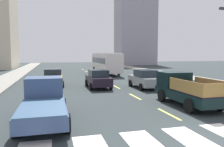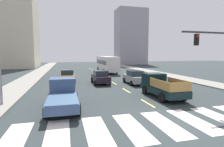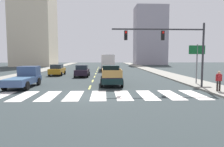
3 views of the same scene
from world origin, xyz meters
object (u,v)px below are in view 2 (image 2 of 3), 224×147
(sedan_mid, at_px, (67,76))
(streetlight_left, at_px, (0,37))
(city_bus, at_px, (107,63))
(pickup_stakebed, at_px, (160,86))
(pickup_dark, at_px, (63,95))
(sedan_near_right, at_px, (135,77))
(sedan_near_left, at_px, (100,77))

(sedan_mid, distance_m, streetlight_left, 12.12)
(city_bus, distance_m, streetlight_left, 25.41)
(pickup_stakebed, distance_m, city_bus, 21.87)
(pickup_stakebed, bearing_deg, pickup_dark, -169.35)
(pickup_dark, bearing_deg, sedan_near_right, 46.01)
(pickup_dark, xyz_separation_m, sedan_mid, (0.42, 11.77, -0.06))
(streetlight_left, bearing_deg, sedan_near_right, 27.85)
(city_bus, xyz_separation_m, sedan_near_right, (0.20, -14.99, -1.09))
(city_bus, height_order, sedan_near_left, city_bus)
(pickup_dark, distance_m, city_bus, 24.68)
(pickup_stakebed, distance_m, sedan_near_right, 6.86)
(pickup_dark, xyz_separation_m, sedan_near_right, (8.72, 8.15, -0.06))
(sedan_near_left, bearing_deg, streetlight_left, -134.23)
(sedan_near_left, bearing_deg, city_bus, 76.55)
(pickup_dark, relative_size, city_bus, 0.48)
(city_bus, distance_m, sedan_near_left, 14.27)
(city_bus, xyz_separation_m, sedan_near_left, (-3.97, -13.66, -1.09))
(city_bus, height_order, streetlight_left, streetlight_left)
(streetlight_left, bearing_deg, sedan_near_left, 43.01)
(pickup_dark, bearing_deg, city_bus, 72.74)
(pickup_stakebed, bearing_deg, city_bus, 91.80)
(sedan_near_right, xyz_separation_m, sedan_near_left, (-4.17, 1.33, 0.00))
(sedan_near_left, bearing_deg, sedan_near_right, -14.91)
(sedan_mid, relative_size, sedan_near_left, 1.00)
(pickup_stakebed, xyz_separation_m, streetlight_left, (-12.63, 0.04, 4.03))
(streetlight_left, bearing_deg, pickup_stakebed, -0.20)
(sedan_near_right, bearing_deg, city_bus, 90.80)
(pickup_stakebed, distance_m, sedan_near_left, 9.07)
(pickup_stakebed, height_order, pickup_dark, same)
(sedan_near_right, bearing_deg, pickup_dark, -136.91)
(city_bus, height_order, sedan_near_right, city_bus)
(pickup_stakebed, relative_size, sedan_near_left, 1.18)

